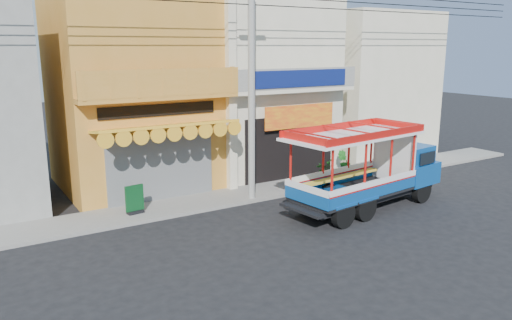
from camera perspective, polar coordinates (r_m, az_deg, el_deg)
The scene contains 11 objects.
ground at distance 17.44m, azimuth 8.04°, elevation -6.87°, with size 90.00×90.00×0.00m, color black.
sidewalk at distance 20.49m, azimuth 0.89°, elevation -3.56°, with size 30.00×2.00×0.12m, color slate.
shophouse_left at distance 21.62m, azimuth -13.97°, elevation 7.86°, with size 6.00×7.50×8.24m.
shophouse_right at distance 24.14m, azimuth -0.17°, elevation 8.72°, with size 6.00×6.75×8.24m.
party_pilaster at distance 19.96m, azimuth -2.84°, elevation 7.52°, with size 0.35×0.30×8.00m, color beige.
filler_building_right at distance 28.48m, azimuth 12.02°, elevation 8.45°, with size 6.00×6.00×7.60m, color beige.
utility_pole at distance 18.63m, azimuth -0.12°, elevation 10.34°, with size 28.00×0.26×9.00m.
songthaew_truck at distance 18.96m, azimuth 13.47°, elevation -0.78°, with size 6.86×2.91×3.10m.
green_sign at distance 18.02m, azimuth -13.70°, elevation -4.64°, with size 0.67×0.37×1.02m.
potted_plant_a at distance 22.20m, azimuth 7.85°, elevation -1.03°, with size 0.81×0.70×0.90m, color #1B5E1A.
potted_plant_b at distance 23.31m, azimuth 10.02°, elevation -0.23°, with size 0.58×0.47×1.06m, color #1B5E1A.
Camera 1 is at (-10.61, -12.55, 5.85)m, focal length 35.00 mm.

